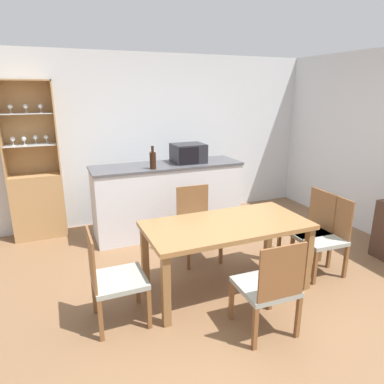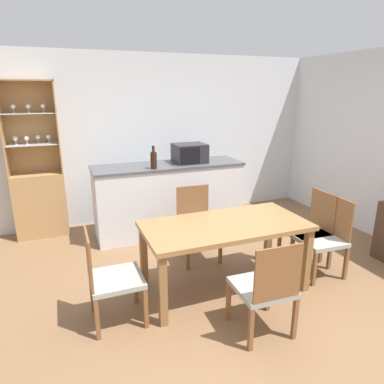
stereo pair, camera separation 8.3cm
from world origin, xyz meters
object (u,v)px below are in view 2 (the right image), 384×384
Objects in this scene: dining_table at (225,231)px; dining_chair_head_far at (197,224)px; dining_chair_side_left_near at (111,277)px; display_cabinet at (39,192)px; dining_chair_head_near at (265,288)px; microwave at (190,153)px; wine_bottle at (154,160)px; dining_chair_side_right_near at (324,237)px; dining_chair_side_right_far at (309,229)px.

dining_chair_head_far is at bearing 89.83° from dining_table.
display_cabinet is at bearing -165.10° from dining_chair_side_left_near.
display_cabinet is 2.43× the size of dining_chair_head_near.
dining_table is at bearing -98.89° from microwave.
dining_chair_head_far is 2.88× the size of wine_bottle.
dining_chair_side_left_near is at bearing 39.18° from dining_chair_head_far.
dining_chair_side_right_near is at bearing -38.31° from display_cabinet.
dining_chair_side_left_near is (-1.17, -0.12, -0.20)m from dining_table.
microwave is at bearing -14.66° from display_cabinet.
microwave is (0.26, 1.68, 0.50)m from dining_table.
microwave is (0.26, 2.43, 0.71)m from dining_chair_head_near.
dining_chair_side_left_near is 1.46m from dining_chair_head_far.
dining_chair_side_left_near and dining_chair_head_near have the same top height.
dining_chair_head_near is 2.88× the size of wine_bottle.
dining_chair_side_left_near is 2.36m from dining_chair_side_right_far.
wine_bottle reaches higher than dining_chair_side_left_near.
microwave is at bearing 32.06° from dining_chair_side_right_far.
microwave reaches higher than dining_chair_side_right_far.
dining_chair_head_far reaches higher than dining_table.
display_cabinet is at bearing 122.98° from dining_chair_head_near.
dining_table is at bearing 97.70° from dining_chair_side_right_far.
dining_table is 1.20m from dining_chair_side_left_near.
dining_chair_head_far is (-1.17, 0.88, 0.00)m from dining_chair_side_right_near.
wine_bottle is at bearing 46.51° from dining_chair_side_right_near.
dining_chair_side_left_near is (0.62, -2.34, -0.20)m from display_cabinet.
dining_chair_head_near and dining_chair_head_far have the same top height.
wine_bottle is at bearing 50.16° from dining_chair_side_right_far.
dining_table is (1.79, -2.22, 0.01)m from display_cabinet.
wine_bottle reaches higher than dining_table.
dining_table is 1.88× the size of dining_chair_head_far.
dining_chair_side_right_near is (2.34, -0.00, 0.00)m from dining_chair_side_left_near.
dining_chair_side_right_far is (2.34, 0.24, 0.00)m from dining_chair_side_left_near.
display_cabinet reaches higher than dining_table.
display_cabinet is 2.33m from dining_chair_head_far.
dining_chair_head_near is at bearing 128.45° from dining_chair_side_right_far.
dining_chair_head_near is 1.50m from dining_chair_head_far.
dining_chair_head_near is 1.46m from dining_chair_side_right_far.
wine_bottle is (-0.59, -0.22, -0.01)m from microwave.
dining_chair_side_right_far is 1.95× the size of microwave.
microwave is (0.26, 0.93, 0.71)m from dining_chair_head_far.
display_cabinet is 2.43× the size of dining_chair_head_far.
dining_table is 1.20m from dining_chair_side_right_near.
wine_bottle is (-1.50, 1.58, 0.70)m from dining_chair_side_right_near.
dining_chair_side_right_near reaches higher than dining_table.
dining_chair_head_far is (1.17, 0.87, 0.00)m from dining_chair_side_left_near.
dining_chair_head_near and dining_chair_side_right_far have the same top height.
display_cabinet is 4.74× the size of microwave.
display_cabinet is at bearing -36.70° from dining_chair_head_far.
dining_chair_side_left_near is 1.92m from wine_bottle.
dining_chair_head_near is 1.00× the size of dining_chair_head_far.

